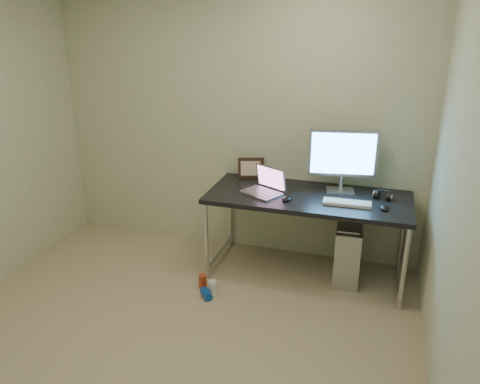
# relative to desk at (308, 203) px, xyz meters

# --- Properties ---
(floor) EXTENTS (3.50, 3.50, 0.00)m
(floor) POSITION_rel_desk_xyz_m (-0.77, -1.38, -0.68)
(floor) COLOR tan
(floor) RESTS_ON ground
(wall_back) EXTENTS (3.50, 0.02, 2.50)m
(wall_back) POSITION_rel_desk_xyz_m (-0.77, 0.37, 0.57)
(wall_back) COLOR beige
(wall_back) RESTS_ON ground
(wall_right) EXTENTS (0.02, 3.50, 2.50)m
(wall_right) POSITION_rel_desk_xyz_m (0.98, -1.38, 0.57)
(wall_right) COLOR beige
(wall_right) RESTS_ON ground
(desk) EXTENTS (1.70, 0.75, 0.75)m
(desk) POSITION_rel_desk_xyz_m (0.00, 0.00, 0.00)
(desk) COLOR black
(desk) RESTS_ON ground
(tower_computer) EXTENTS (0.24, 0.50, 0.54)m
(tower_computer) POSITION_rel_desk_xyz_m (0.36, 0.04, -0.42)
(tower_computer) COLOR #BBBBC0
(tower_computer) RESTS_ON ground
(cable_a) EXTENTS (0.01, 0.16, 0.69)m
(cable_a) POSITION_rel_desk_xyz_m (0.31, 0.32, -0.28)
(cable_a) COLOR black
(cable_a) RESTS_ON ground
(cable_b) EXTENTS (0.02, 0.11, 0.71)m
(cable_b) POSITION_rel_desk_xyz_m (0.40, 0.30, -0.30)
(cable_b) COLOR black
(cable_b) RESTS_ON ground
(can_red) EXTENTS (0.09, 0.09, 0.13)m
(can_red) POSITION_rel_desk_xyz_m (-0.78, -0.51, -0.61)
(can_red) COLOR #B33D21
(can_red) RESTS_ON ground
(can_white) EXTENTS (0.08, 0.08, 0.12)m
(can_white) POSITION_rel_desk_xyz_m (-0.67, -0.57, -0.62)
(can_white) COLOR white
(can_white) RESTS_ON ground
(can_blue) EXTENTS (0.13, 0.14, 0.07)m
(can_blue) POSITION_rel_desk_xyz_m (-0.70, -0.64, -0.64)
(can_blue) COLOR #0E44A9
(can_blue) RESTS_ON ground
(laptop) EXTENTS (0.40, 0.38, 0.22)m
(laptop) POSITION_rel_desk_xyz_m (-0.37, -0.05, 0.12)
(laptop) COLOR #AEAFB5
(laptop) RESTS_ON desk
(monitor) EXTENTS (0.58, 0.21, 0.54)m
(monitor) POSITION_rel_desk_xyz_m (0.25, 0.17, 0.39)
(monitor) COLOR #AEAFB5
(monitor) RESTS_ON desk
(keyboard) EXTENTS (0.39, 0.13, 0.02)m
(keyboard) POSITION_rel_desk_xyz_m (0.33, -0.11, 0.09)
(keyboard) COLOR silver
(keyboard) RESTS_ON desk
(mouse_right) EXTENTS (0.10, 0.12, 0.04)m
(mouse_right) POSITION_rel_desk_xyz_m (0.62, -0.13, 0.09)
(mouse_right) COLOR black
(mouse_right) RESTS_ON desk
(mouse_left) EXTENTS (0.09, 0.13, 0.04)m
(mouse_left) POSITION_rel_desk_xyz_m (-0.15, -0.16, 0.09)
(mouse_left) COLOR black
(mouse_left) RESTS_ON desk
(headphones) EXTENTS (0.16, 0.09, 0.10)m
(headphones) POSITION_rel_desk_xyz_m (0.60, 0.10, 0.10)
(headphones) COLOR black
(headphones) RESTS_ON desk
(picture_frame) EXTENTS (0.25, 0.14, 0.19)m
(picture_frame) POSITION_rel_desk_xyz_m (-0.59, 0.30, 0.17)
(picture_frame) COLOR black
(picture_frame) RESTS_ON desk
(webcam) EXTENTS (0.04, 0.03, 0.11)m
(webcam) POSITION_rel_desk_xyz_m (-0.44, 0.25, 0.15)
(webcam) COLOR silver
(webcam) RESTS_ON desk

